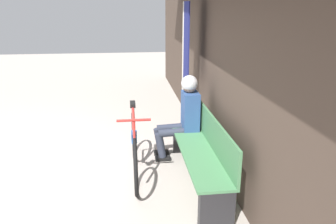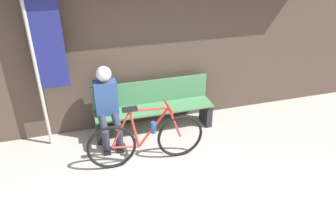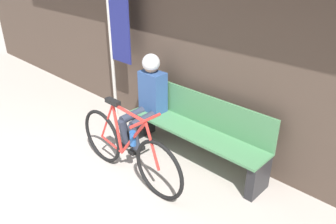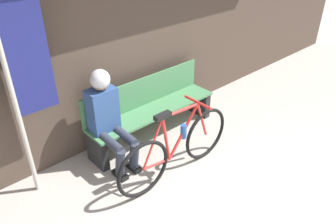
# 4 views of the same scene
# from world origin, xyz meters

# --- Properties ---
(storefront_wall) EXTENTS (12.00, 0.56, 3.20)m
(storefront_wall) POSITION_xyz_m (0.00, 2.80, 1.66)
(storefront_wall) COLOR #4C3D33
(storefront_wall) RESTS_ON ground_plane
(park_bench_near) EXTENTS (1.92, 0.42, 0.83)m
(park_bench_near) POSITION_xyz_m (0.53, 2.46, 0.40)
(park_bench_near) COLOR #477F51
(park_bench_near) RESTS_ON ground_plane
(bicycle) EXTENTS (1.67, 0.40, 0.92)m
(bicycle) POSITION_xyz_m (0.21, 1.63, 0.38)
(bicycle) COLOR black
(bicycle) RESTS_ON ground_plane
(person_seated) EXTENTS (0.34, 0.63, 1.22)m
(person_seated) POSITION_xyz_m (-0.22, 2.35, 0.69)
(person_seated) COLOR #2D3342
(person_seated) RESTS_ON ground_plane
(banner_pole) EXTENTS (0.45, 0.05, 2.20)m
(banner_pole) POSITION_xyz_m (-0.99, 2.50, 1.41)
(banner_pole) COLOR #B7B2A8
(banner_pole) RESTS_ON ground_plane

